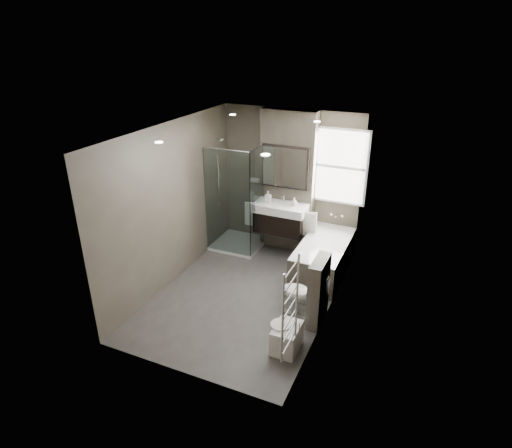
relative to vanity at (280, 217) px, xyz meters
The scene contains 15 objects.
room 1.53m from the vanity, 90.00° to the right, with size 2.70×3.90×2.70m.
vanity_pier 0.66m from the vanity, 90.00° to the left, with size 1.00×0.25×2.60m, color #514A40.
vanity is the anchor object (origin of this frame).
mirror_cabinet 0.91m from the vanity, 90.00° to the left, with size 0.86×0.08×0.76m.
towel_left 0.56m from the vanity, behind, with size 0.24×0.06×0.44m, color silver.
towel_right 0.56m from the vanity, ahead, with size 0.24×0.06×0.44m, color silver.
shower_enclosure 0.80m from the vanity, behind, with size 0.90×0.90×2.00m.
bathtub 1.07m from the vanity, 19.37° to the right, with size 0.75×1.60×0.57m.
window 1.37m from the vanity, 26.58° to the left, with size 0.98×0.06×1.33m.
toilet 1.93m from the vanity, 59.04° to the right, with size 0.38×0.66×0.68m, color white.
cistern_box 2.08m from the vanity, 54.16° to the right, with size 0.19×0.55×1.00m.
bidet 2.68m from the vanity, 67.21° to the right, with size 0.39×0.45×0.47m.
towel_radiator 3.30m from the vanity, 67.55° to the right, with size 0.03×0.49×1.10m.
soap_bottle_a 0.44m from the vanity, behind, with size 0.10×0.10×0.22m, color white.
soap_bottle_b 0.41m from the vanity, ahead, with size 0.12×0.12×0.15m, color white.
Camera 1 is at (2.44, -5.22, 3.84)m, focal length 30.00 mm.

